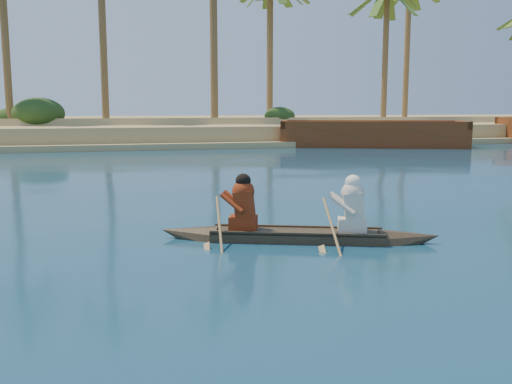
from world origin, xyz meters
name	(u,v)px	position (x,y,z in m)	size (l,w,h in m)	color
sandy_embankment	(215,127)	(0.00, 46.89, 0.53)	(150.00, 51.00, 1.50)	tan
palm_grove	(242,39)	(0.00, 35.00, 8.00)	(110.00, 14.00, 16.00)	#346222
shrub_cluster	(253,124)	(0.00, 31.50, 1.20)	(100.00, 6.00, 2.40)	#1F3814
canoe	(297,226)	(-8.00, -1.66, 0.28)	(5.13, 2.52, 1.44)	#3F3622
barge_mid	(372,136)	(5.38, 22.00, 0.67)	(12.13, 7.85, 1.92)	maroon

